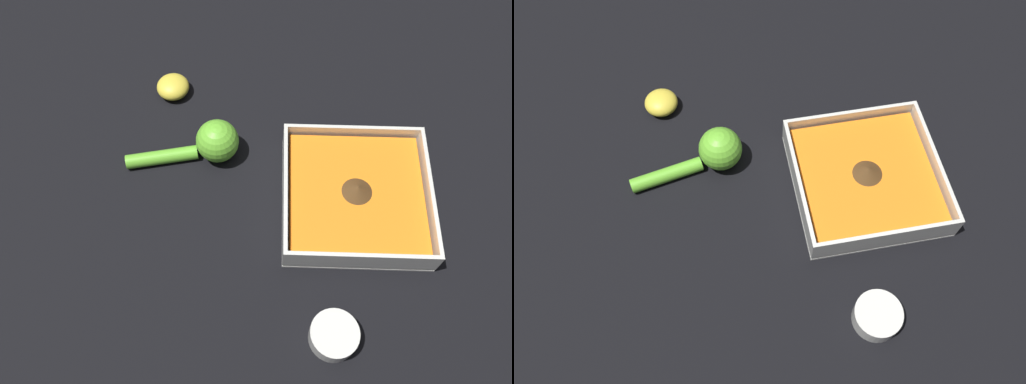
% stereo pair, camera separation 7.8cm
% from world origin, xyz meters
% --- Properties ---
extents(ground_plane, '(4.00, 4.00, 0.00)m').
position_xyz_m(ground_plane, '(0.00, 0.00, 0.00)').
color(ground_plane, black).
extents(square_dish, '(0.23, 0.23, 0.05)m').
position_xyz_m(square_dish, '(0.01, -0.01, 0.02)').
color(square_dish, silver).
rests_on(square_dish, ground_plane).
extents(spice_bowl, '(0.07, 0.07, 0.03)m').
position_xyz_m(spice_bowl, '(0.23, -0.05, 0.02)').
color(spice_bowl, silver).
rests_on(spice_bowl, ground_plane).
extents(lemon_squeezer, '(0.08, 0.19, 0.07)m').
position_xyz_m(lemon_squeezer, '(-0.07, -0.24, 0.03)').
color(lemon_squeezer, '#6BC633').
rests_on(lemon_squeezer, ground_plane).
extents(lemon_half, '(0.06, 0.06, 0.03)m').
position_xyz_m(lemon_half, '(-0.20, -0.32, 0.02)').
color(lemon_half, yellow).
rests_on(lemon_half, ground_plane).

